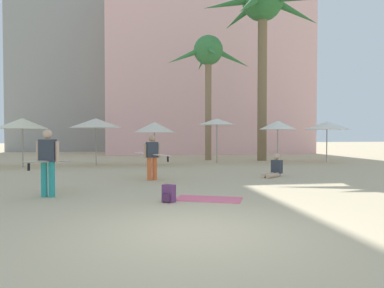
{
  "coord_description": "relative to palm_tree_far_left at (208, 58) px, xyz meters",
  "views": [
    {
      "loc": [
        -1.05,
        -5.93,
        1.64
      ],
      "look_at": [
        0.67,
        4.51,
        1.34
      ],
      "focal_mm": 34.03,
      "sensor_mm": 36.0,
      "label": 1
    }
  ],
  "objects": [
    {
      "name": "ground",
      "position": [
        -3.61,
        -16.18,
        -6.3
      ],
      "size": [
        120.0,
        120.0,
        0.0
      ],
      "primitive_type": "plane",
      "color": "#C6B28C"
    },
    {
      "name": "hotel_pink",
      "position": [
        1.79,
        10.43,
        0.87
      ],
      "size": [
        16.85,
        9.79,
        14.34
      ],
      "primitive_type": "cube",
      "color": "beige",
      "rests_on": "ground"
    },
    {
      "name": "hotel_tower_gray",
      "position": [
        -8.61,
        16.67,
        7.77
      ],
      "size": [
        14.38,
        8.95,
        28.14
      ],
      "primitive_type": "cube",
      "color": "gray",
      "rests_on": "ground"
    },
    {
      "name": "palm_tree_far_left",
      "position": [
        0.0,
        0.0,
        0.0
      ],
      "size": [
        5.36,
        5.47,
        7.71
      ],
      "color": "#896B4C",
      "rests_on": "ground"
    },
    {
      "name": "palm_tree_left",
      "position": [
        3.17,
        -0.87,
        2.66
      ],
      "size": [
        7.48,
        6.73,
        10.96
      ],
      "color": "brown",
      "rests_on": "ground"
    },
    {
      "name": "cafe_umbrella_0",
      "position": [
        -6.5,
        -2.87,
        -4.12
      ],
      "size": [
        2.69,
        2.69,
        2.43
      ],
      "color": "gray",
      "rests_on": "ground"
    },
    {
      "name": "cafe_umbrella_1",
      "position": [
        -9.96,
        -3.2,
        -4.17
      ],
      "size": [
        2.41,
        2.41,
        2.4
      ],
      "color": "gray",
      "rests_on": "ground"
    },
    {
      "name": "cafe_umbrella_3",
      "position": [
        6.4,
        -2.73,
        -4.2
      ],
      "size": [
        2.56,
        2.56,
        2.34
      ],
      "color": "gray",
      "rests_on": "ground"
    },
    {
      "name": "cafe_umbrella_5",
      "position": [
        0.03,
        -2.24,
        -3.99
      ],
      "size": [
        2.19,
        2.19,
        2.5
      ],
      "color": "gray",
      "rests_on": "ground"
    },
    {
      "name": "cafe_umbrella_6",
      "position": [
        3.36,
        -2.86,
        -4.18
      ],
      "size": [
        2.07,
        2.07,
        2.38
      ],
      "color": "gray",
      "rests_on": "ground"
    },
    {
      "name": "cafe_umbrella_7",
      "position": [
        -3.52,
        -3.32,
        -4.33
      ],
      "size": [
        2.17,
        2.17,
        2.25
      ],
      "color": "gray",
      "rests_on": "ground"
    },
    {
      "name": "beach_towel",
      "position": [
        -2.78,
        -13.25,
        -6.3
      ],
      "size": [
        1.83,
        1.39,
        0.01
      ],
      "primitive_type": "cube",
      "rotation": [
        0.0,
        0.0,
        -0.39
      ],
      "color": "#EF6684",
      "rests_on": "ground"
    },
    {
      "name": "backpack",
      "position": [
        -3.81,
        -13.48,
        -6.1
      ],
      "size": [
        0.35,
        0.35,
        0.42
      ],
      "rotation": [
        0.0,
        0.0,
        4.0
      ],
      "color": "#633363",
      "rests_on": "ground"
    },
    {
      "name": "person_mid_right",
      "position": [
        0.68,
        -8.99,
        -6.0
      ],
      "size": [
        1.0,
        0.91,
        0.89
      ],
      "rotation": [
        0.0,
        0.0,
        3.82
      ],
      "color": "#D1A889",
      "rests_on": "ground"
    },
    {
      "name": "person_near_left",
      "position": [
        -6.82,
        -12.12,
        -5.36
      ],
      "size": [
        0.95,
        2.9,
        1.75
      ],
      "rotation": [
        0.0,
        0.0,
        1.37
      ],
      "color": "teal",
      "rests_on": "ground"
    },
    {
      "name": "person_mid_left",
      "position": [
        -3.97,
        -9.13,
        -5.42
      ],
      "size": [
        1.55,
        2.91,
        1.61
      ],
      "rotation": [
        0.0,
        0.0,
        1.86
      ],
      "color": "orange",
      "rests_on": "ground"
    }
  ]
}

